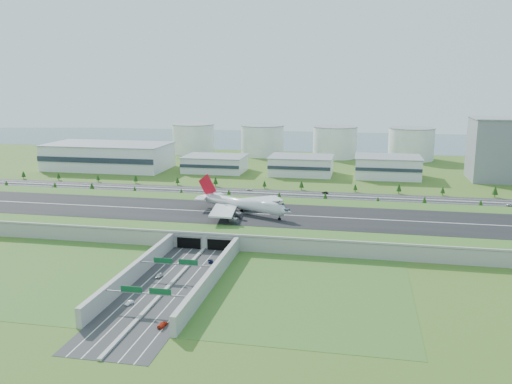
% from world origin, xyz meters
% --- Properties ---
extents(ground, '(1200.00, 1200.00, 0.00)m').
position_xyz_m(ground, '(0.00, 0.00, 0.00)').
color(ground, '#38531A').
rests_on(ground, ground).
extents(airfield_deck, '(520.00, 100.00, 9.20)m').
position_xyz_m(airfield_deck, '(0.00, -0.09, 4.12)').
color(airfield_deck, gray).
rests_on(airfield_deck, ground).
extents(underpass_road, '(38.80, 120.40, 8.00)m').
position_xyz_m(underpass_road, '(0.00, -99.42, 3.43)').
color(underpass_road, '#28282B').
rests_on(underpass_road, ground).
extents(sign_gantry_near, '(38.70, 0.70, 9.80)m').
position_xyz_m(sign_gantry_near, '(0.00, -95.04, 6.95)').
color(sign_gantry_near, gray).
rests_on(sign_gantry_near, ground).
extents(sign_gantry_far, '(38.70, 0.70, 9.80)m').
position_xyz_m(sign_gantry_far, '(0.00, -130.04, 6.95)').
color(sign_gantry_far, gray).
rests_on(sign_gantry_far, ground).
extents(north_expressway, '(560.00, 36.00, 0.12)m').
position_xyz_m(north_expressway, '(0.00, 95.00, 0.06)').
color(north_expressway, '#28282B').
rests_on(north_expressway, ground).
extents(tree_row, '(508.64, 48.56, 8.42)m').
position_xyz_m(tree_row, '(19.99, 96.80, 4.47)').
color(tree_row, '#3D2819').
rests_on(tree_row, ground).
extents(hangar_west, '(120.00, 60.00, 25.00)m').
position_xyz_m(hangar_west, '(-170.00, 185.00, 12.50)').
color(hangar_west, silver).
rests_on(hangar_west, ground).
extents(hangar_mid_a, '(58.00, 42.00, 15.00)m').
position_xyz_m(hangar_mid_a, '(-60.00, 190.00, 7.50)').
color(hangar_mid_a, silver).
rests_on(hangar_mid_a, ground).
extents(hangar_mid_b, '(58.00, 42.00, 17.00)m').
position_xyz_m(hangar_mid_b, '(25.00, 190.00, 8.50)').
color(hangar_mid_b, silver).
rests_on(hangar_mid_b, ground).
extents(hangar_mid_c, '(58.00, 42.00, 19.00)m').
position_xyz_m(hangar_mid_c, '(105.00, 190.00, 9.50)').
color(hangar_mid_c, silver).
rests_on(hangar_mid_c, ground).
extents(office_tower, '(46.00, 46.00, 55.00)m').
position_xyz_m(office_tower, '(200.00, 195.00, 27.50)').
color(office_tower, slate).
rests_on(office_tower, ground).
extents(fuel_tank_a, '(50.00, 50.00, 35.00)m').
position_xyz_m(fuel_tank_a, '(-120.00, 310.00, 17.50)').
color(fuel_tank_a, silver).
rests_on(fuel_tank_a, ground).
extents(fuel_tank_b, '(50.00, 50.00, 35.00)m').
position_xyz_m(fuel_tank_b, '(-35.00, 310.00, 17.50)').
color(fuel_tank_b, silver).
rests_on(fuel_tank_b, ground).
extents(fuel_tank_c, '(50.00, 50.00, 35.00)m').
position_xyz_m(fuel_tank_c, '(50.00, 310.00, 17.50)').
color(fuel_tank_c, silver).
rests_on(fuel_tank_c, ground).
extents(fuel_tank_d, '(50.00, 50.00, 35.00)m').
position_xyz_m(fuel_tank_d, '(135.00, 310.00, 17.50)').
color(fuel_tank_d, silver).
rests_on(fuel_tank_d, ground).
extents(bay_water, '(1200.00, 260.00, 0.06)m').
position_xyz_m(bay_water, '(0.00, 480.00, 0.03)').
color(bay_water, '#365467').
rests_on(bay_water, ground).
extents(boeing_747, '(66.48, 61.28, 22.10)m').
position_xyz_m(boeing_747, '(10.67, -1.18, 14.25)').
color(boeing_747, silver).
rests_on(boeing_747, airfield_deck).
extents(car_0, '(2.34, 5.08, 1.68)m').
position_xyz_m(car_0, '(-8.36, -94.74, 0.96)').
color(car_0, '#B2B3B7').
rests_on(car_0, ground).
extents(car_1, '(2.52, 4.40, 1.37)m').
position_xyz_m(car_1, '(-9.43, -125.82, 0.81)').
color(car_1, white).
rests_on(car_1, ground).
extents(car_2, '(3.61, 5.30, 1.35)m').
position_xyz_m(car_2, '(9.17, -69.99, 0.79)').
color(car_2, '#0B153B').
rests_on(car_2, ground).
extents(car_3, '(2.86, 5.77, 1.61)m').
position_xyz_m(car_3, '(11.29, -142.32, 0.93)').
color(car_3, red).
rests_on(car_3, ground).
extents(car_4, '(4.80, 2.50, 1.56)m').
position_xyz_m(car_4, '(-170.61, 84.50, 0.90)').
color(car_4, slate).
rests_on(car_4, ground).
extents(car_5, '(5.29, 3.28, 1.65)m').
position_xyz_m(car_5, '(53.73, 105.74, 0.94)').
color(car_5, black).
rests_on(car_5, ground).
extents(car_6, '(6.03, 4.23, 1.53)m').
position_xyz_m(car_6, '(187.26, 88.57, 0.88)').
color(car_6, silver).
rests_on(car_6, ground).
extents(car_7, '(5.13, 2.36, 1.45)m').
position_xyz_m(car_7, '(-8.46, 105.59, 0.85)').
color(car_7, white).
rests_on(car_7, ground).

